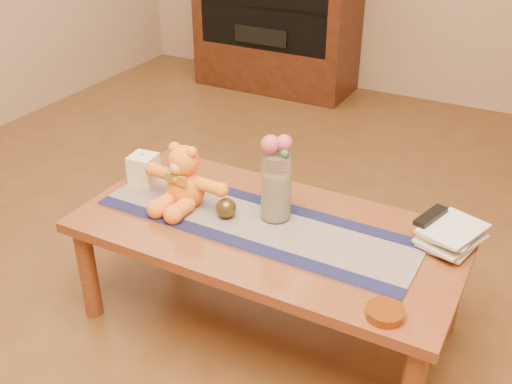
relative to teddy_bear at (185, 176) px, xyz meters
The scene contains 29 objects.
floor 0.67m from the teddy_bear, ahead, with size 5.50×5.50×0.00m, color #543118.
coffee_table_top 0.38m from the teddy_bear, ahead, with size 1.40×0.70×0.04m, color #632D17.
table_leg_fl 0.55m from the teddy_bear, 136.51° to the right, with size 0.07×0.07×0.41m, color #632D17.
table_leg_bl 0.56m from the teddy_bear, 134.34° to the left, with size 0.07×0.07×0.41m, color #632D17.
table_leg_br 1.10m from the teddy_bear, 16.98° to the left, with size 0.07×0.07×0.41m, color #632D17.
persian_runner 0.32m from the teddy_bear, ahead, with size 1.20×0.35×0.01m, color #1A224B.
runner_border_near 0.35m from the teddy_bear, 25.42° to the right, with size 1.20×0.06×0.00m, color #151640.
runner_border_far 0.35m from the teddy_bear, 26.57° to the left, with size 1.20×0.06×0.00m, color #151640.
teddy_bear is the anchor object (origin of this frame).
pillar_candle 0.26m from the teddy_bear, 166.71° to the left, with size 0.10×0.10×0.12m, color #FFEBBB.
candle_wick 0.25m from the teddy_bear, 166.71° to the left, with size 0.00×0.00×0.01m, color black.
glass_vase 0.35m from the teddy_bear, 11.32° to the left, with size 0.11×0.11×0.26m, color silver.
potpourri_fill 0.36m from the teddy_bear, 11.32° to the left, with size 0.09×0.09×0.18m, color beige.
rose_left 0.38m from the teddy_bear, 10.30° to the left, with size 0.07×0.07×0.07m, color #C8465D.
rose_right 0.42m from the teddy_bear, 11.32° to the left, with size 0.06×0.06×0.06m, color #C8465D.
blue_flower_back 0.41m from the teddy_bear, 16.30° to the left, with size 0.04×0.04×0.04m, color #5472B7.
blue_flower_side 0.37m from the teddy_bear, 15.75° to the left, with size 0.04×0.04×0.04m, color #5472B7.
leaf_sprig 0.42m from the teddy_bear, ahead, with size 0.03×0.03×0.03m, color #33662D.
bronze_ball 0.20m from the teddy_bear, ahead, with size 0.08×0.08×0.08m, color #4A3D18.
book_bottom 0.91m from the teddy_bear, 14.57° to the left, with size 0.17×0.22×0.02m, color beige.
book_lower 0.91m from the teddy_bear, 14.19° to the left, with size 0.16×0.22×0.02m, color beige.
book_upper 0.91m from the teddy_bear, 14.93° to the left, with size 0.17×0.22×0.02m, color beige.
book_top 0.91m from the teddy_bear, 14.33° to the left, with size 0.16×0.22×0.02m, color beige.
tv_remote 0.90m from the teddy_bear, 14.03° to the left, with size 0.04×0.16×0.02m, color black.
amber_dish 0.91m from the teddy_bear, 16.62° to the right, with size 0.12×0.12×0.03m, color #BF5914.
media_cabinet 2.63m from the teddy_bear, 108.93° to the left, with size 1.20×0.50×1.10m, color black.
cabinet_cavity 2.41m from the teddy_bear, 110.74° to the left, with size 1.02×0.03×0.61m, color black.
cabinet_shelf 2.49m from the teddy_bear, 110.04° to the left, with size 1.02×0.20×0.03m, color black.
stereo_lower 2.51m from the teddy_bear, 109.89° to the left, with size 0.42×0.28×0.12m, color black.
Camera 1 is at (0.82, -1.63, 1.64)m, focal length 42.02 mm.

